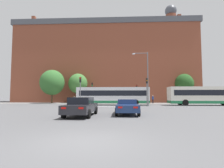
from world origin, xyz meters
name	(u,v)px	position (x,y,z in m)	size (l,w,h in m)	color
ground_plane	(86,142)	(0.00, 0.00, 0.00)	(400.00, 400.00, 0.00)	#545456
stop_line_strip	(112,107)	(0.00, 19.91, 0.00)	(7.54, 0.30, 0.01)	silver
far_pavement	(115,103)	(0.00, 31.57, 0.01)	(68.37, 2.50, 0.01)	gray
brick_civic_building	(106,63)	(-2.62, 40.90, 10.59)	(47.35, 10.76, 26.37)	brown
car_saloon_left	(81,106)	(-1.86, 7.66, 0.75)	(2.07, 4.97, 1.46)	#232328
car_roadster_right	(127,107)	(1.77, 9.12, 0.65)	(2.00, 4.84, 1.26)	navy
bus_crossing_lead	(113,96)	(-0.09, 24.30, 1.64)	(12.31, 2.73, 3.05)	silver
bus_crossing_trailing	(205,95)	(15.29, 23.92, 1.67)	(11.82, 2.76, 3.10)	silver
traffic_light_near_left	(80,87)	(-4.84, 19.97, 2.95)	(0.26, 0.31, 4.41)	slate
traffic_light_near_right	(147,87)	(5.22, 20.62, 2.87)	(0.26, 0.31, 4.28)	slate
traffic_light_far_right	(137,91)	(4.68, 31.28, 2.67)	(0.26, 0.31, 3.95)	slate
traffic_light_far_left	(92,89)	(-4.77, 30.67, 2.95)	(0.26, 0.31, 4.40)	slate
street_lamp_junction	(145,73)	(5.10, 21.31, 5.11)	(2.50, 0.36, 8.47)	slate
pedestrian_waiting	(74,99)	(-9.00, 32.13, 0.90)	(0.43, 0.29, 1.56)	#333851
pedestrian_walking_east	(88,99)	(-5.68, 31.09, 1.03)	(0.45, 0.41, 1.75)	#333851
pedestrian_walking_west	(153,99)	(8.12, 31.59, 1.03)	(0.33, 0.45, 1.75)	black
tree_by_building	(52,82)	(-13.85, 31.78, 4.55)	(5.31, 5.31, 7.35)	#4C3823
tree_kerbside	(78,84)	(-8.66, 34.05, 4.46)	(4.40, 4.40, 6.78)	#4C3823
tree_distant	(184,83)	(16.19, 35.56, 4.52)	(4.25, 4.25, 6.76)	#4C3823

